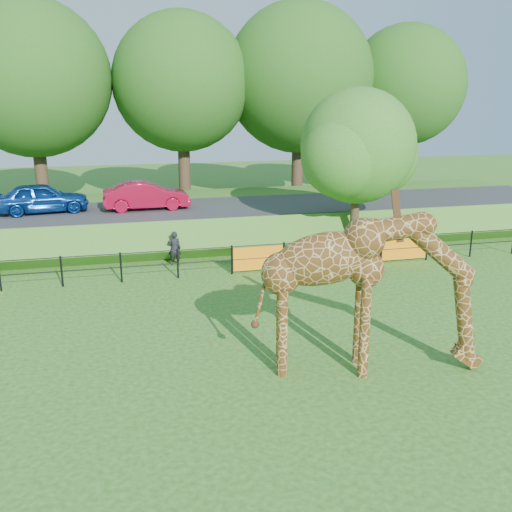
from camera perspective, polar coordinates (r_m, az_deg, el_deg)
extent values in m
plane|color=#265B16|center=(13.59, -3.97, -12.33)|extent=(90.00, 90.00, 0.00)
cube|color=#265B16|center=(28.01, -9.53, 3.67)|extent=(40.00, 9.00, 1.30)
cube|color=#2B2B2D|center=(26.40, -9.33, 4.52)|extent=(40.00, 5.00, 0.12)
imported|color=#1344A1|center=(26.80, -20.63, 5.47)|extent=(4.10, 2.11, 1.33)
imported|color=red|center=(26.36, -10.90, 5.96)|extent=(3.86, 1.43, 1.26)
imported|color=black|center=(22.38, -8.15, 0.76)|extent=(0.51, 0.35, 1.35)
cylinder|color=#2F1F15|center=(23.92, 9.81, 3.94)|extent=(0.36, 0.36, 3.20)
sphere|color=#2C651C|center=(23.52, 10.14, 10.78)|extent=(4.60, 4.60, 4.60)
sphere|color=#2C651C|center=(24.66, 11.92, 9.84)|extent=(3.45, 3.45, 3.45)
sphere|color=#2C651C|center=(22.56, 8.64, 9.77)|extent=(3.22, 3.22, 3.22)
cylinder|color=#2F1F15|center=(34.30, -20.71, 8.20)|extent=(0.70, 0.70, 5.00)
sphere|color=#1A5015|center=(34.10, -21.51, 16.22)|extent=(8.40, 8.40, 8.40)
cylinder|color=#2F1F15|center=(34.30, -7.19, 9.07)|extent=(0.70, 0.70, 5.00)
sphere|color=#1A5015|center=(34.08, -7.46, 16.85)|extent=(7.80, 7.80, 7.80)
cylinder|color=#2F1F15|center=(35.79, 4.16, 9.43)|extent=(0.70, 0.70, 5.00)
sphere|color=#1A5015|center=(35.59, 4.32, 17.32)|extent=(8.80, 8.80, 8.80)
cylinder|color=#2F1F15|center=(38.51, 14.26, 9.44)|extent=(0.70, 0.70, 5.00)
sphere|color=#1A5015|center=(38.32, 14.73, 16.18)|extent=(7.40, 7.40, 7.40)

